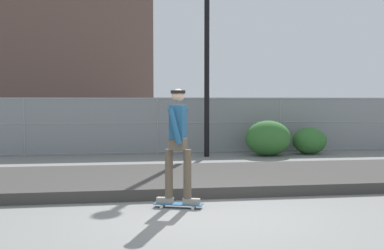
{
  "coord_description": "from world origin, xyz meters",
  "views": [
    {
      "loc": [
        -1.21,
        -6.96,
        1.75
      ],
      "look_at": [
        0.44,
        3.81,
        1.19
      ],
      "focal_mm": 44.21,
      "sensor_mm": 36.0,
      "label": 1
    }
  ],
  "objects_px": {
    "street_lamp": "(207,12)",
    "shrub_center": "(268,138)",
    "shrub_right": "(310,141)",
    "skateboard": "(178,204)",
    "parked_car_near": "(85,126)",
    "parked_car_mid": "(241,125)",
    "skater": "(178,138)"
  },
  "relations": [
    {
      "from": "skateboard",
      "to": "street_lamp",
      "type": "xyz_separation_m",
      "value": [
        1.75,
        6.88,
        4.43
      ]
    },
    {
      "from": "parked_car_mid",
      "to": "skateboard",
      "type": "bearing_deg",
      "value": -110.2
    },
    {
      "from": "street_lamp",
      "to": "parked_car_near",
      "type": "xyz_separation_m",
      "value": [
        -3.94,
        3.13,
        -3.64
      ]
    },
    {
      "from": "skater",
      "to": "parked_car_near",
      "type": "relative_size",
      "value": 0.42
    },
    {
      "from": "skateboard",
      "to": "skater",
      "type": "relative_size",
      "value": 0.44
    },
    {
      "from": "skateboard",
      "to": "shrub_right",
      "type": "xyz_separation_m",
      "value": [
        5.19,
        7.02,
        0.38
      ]
    },
    {
      "from": "street_lamp",
      "to": "parked_car_mid",
      "type": "relative_size",
      "value": 1.64
    },
    {
      "from": "shrub_center",
      "to": "shrub_right",
      "type": "xyz_separation_m",
      "value": [
        1.48,
        0.23,
        -0.12
      ]
    },
    {
      "from": "parked_car_near",
      "to": "parked_car_mid",
      "type": "xyz_separation_m",
      "value": [
        5.82,
        -0.16,
        0.0
      ]
    },
    {
      "from": "parked_car_near",
      "to": "shrub_right",
      "type": "relative_size",
      "value": 3.98
    },
    {
      "from": "skateboard",
      "to": "shrub_right",
      "type": "distance_m",
      "value": 8.74
    },
    {
      "from": "shrub_right",
      "to": "shrub_center",
      "type": "bearing_deg",
      "value": -171.07
    },
    {
      "from": "skateboard",
      "to": "parked_car_mid",
      "type": "distance_m",
      "value": 10.52
    },
    {
      "from": "parked_car_near",
      "to": "skater",
      "type": "bearing_deg",
      "value": -77.63
    },
    {
      "from": "skateboard",
      "to": "street_lamp",
      "type": "bearing_deg",
      "value": 75.75
    },
    {
      "from": "parked_car_near",
      "to": "shrub_right",
      "type": "distance_m",
      "value": 7.98
    },
    {
      "from": "skateboard",
      "to": "shrub_center",
      "type": "height_order",
      "value": "shrub_center"
    },
    {
      "from": "shrub_center",
      "to": "shrub_right",
      "type": "bearing_deg",
      "value": 8.93
    },
    {
      "from": "skater",
      "to": "shrub_right",
      "type": "xyz_separation_m",
      "value": [
        5.19,
        7.02,
        -0.71
      ]
    },
    {
      "from": "street_lamp",
      "to": "skater",
      "type": "bearing_deg",
      "value": -104.25
    },
    {
      "from": "skater",
      "to": "shrub_right",
      "type": "bearing_deg",
      "value": 53.53
    },
    {
      "from": "street_lamp",
      "to": "shrub_center",
      "type": "height_order",
      "value": "street_lamp"
    },
    {
      "from": "skater",
      "to": "parked_car_near",
      "type": "distance_m",
      "value": 10.25
    },
    {
      "from": "parked_car_near",
      "to": "shrub_right",
      "type": "xyz_separation_m",
      "value": [
        7.39,
        -2.99,
        -0.4
      ]
    },
    {
      "from": "skater",
      "to": "shrub_center",
      "type": "distance_m",
      "value": 7.76
    },
    {
      "from": "parked_car_mid",
      "to": "shrub_right",
      "type": "xyz_separation_m",
      "value": [
        1.57,
        -2.83,
        -0.4
      ]
    },
    {
      "from": "parked_car_near",
      "to": "skateboard",
      "type": "bearing_deg",
      "value": -77.63
    },
    {
      "from": "shrub_right",
      "to": "skateboard",
      "type": "bearing_deg",
      "value": -126.47
    },
    {
      "from": "street_lamp",
      "to": "parked_car_near",
      "type": "relative_size",
      "value": 1.62
    },
    {
      "from": "skater",
      "to": "street_lamp",
      "type": "relative_size",
      "value": 0.26
    },
    {
      "from": "street_lamp",
      "to": "parked_car_mid",
      "type": "bearing_deg",
      "value": 57.71
    },
    {
      "from": "skateboard",
      "to": "shrub_right",
      "type": "relative_size",
      "value": 0.73
    }
  ]
}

